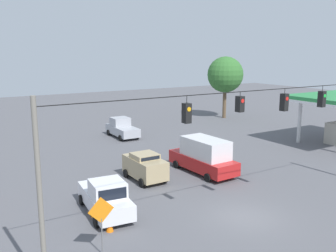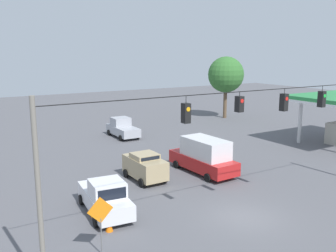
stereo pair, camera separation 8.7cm
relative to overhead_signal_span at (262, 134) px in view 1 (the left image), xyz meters
name	(u,v)px [view 1 (the left image)]	position (x,y,z in m)	size (l,w,h in m)	color
ground_plane	(245,217)	(0.04, -0.96, -5.08)	(140.00, 140.00, 0.00)	#56565B
overhead_signal_span	(262,134)	(0.00, 0.00, 0.00)	(23.06, 0.38, 7.79)	slate
sedan_tan_withflow_mid	(145,166)	(1.86, -9.64, -4.03)	(2.13, 3.84, 2.03)	tan
box_truck_red_crossing_near	(204,156)	(-2.88, -8.74, -3.72)	(2.65, 6.20, 2.76)	red
pickup_truck_white_parked_shoulder	(106,197)	(6.59, -5.70, -4.11)	(2.62, 5.43, 2.12)	silver
pickup_truck_silver_oncoming_deep	(122,128)	(-2.84, -23.72, -4.11)	(2.31, 5.08, 2.12)	#A8AAB2
traffic_cone_nearest	(110,225)	(7.31, -3.47, -4.71)	(0.40, 0.40, 0.74)	orange
traffic_cone_second	(95,211)	(7.34, -5.58, -4.71)	(0.40, 0.40, 0.74)	orange
traffic_cone_third	(82,197)	(7.26, -7.87, -4.71)	(0.40, 0.40, 0.74)	orange
work_zone_sign	(101,215)	(8.51, -1.51, -3.10)	(1.27, 0.06, 2.84)	slate
tree_horizon_left	(225,75)	(-20.64, -27.26, 1.09)	(5.07, 5.07, 8.74)	brown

